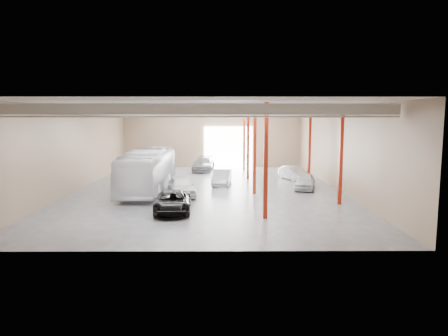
{
  "coord_description": "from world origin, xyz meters",
  "views": [
    {
      "loc": [
        1.15,
        -33.68,
        6.08
      ],
      "look_at": [
        1.35,
        -2.87,
        2.2
      ],
      "focal_mm": 32.0,
      "sensor_mm": 36.0,
      "label": 1
    }
  ],
  "objects_px": {
    "coach_bus": "(148,170)",
    "car_right_far": "(305,181)",
    "black_sedan": "(173,202)",
    "car_row_c": "(203,164)",
    "car_row_b": "(222,177)",
    "car_row_a": "(181,186)",
    "car_right_near": "(294,173)"
  },
  "relations": [
    {
      "from": "coach_bus",
      "to": "black_sedan",
      "type": "distance_m",
      "value": 8.48
    },
    {
      "from": "coach_bus",
      "to": "car_right_far",
      "type": "bearing_deg",
      "value": 2.7
    },
    {
      "from": "black_sedan",
      "to": "car_row_c",
      "type": "distance_m",
      "value": 20.38
    },
    {
      "from": "car_right_near",
      "to": "car_right_far",
      "type": "relative_size",
      "value": 1.03
    },
    {
      "from": "car_row_a",
      "to": "car_row_c",
      "type": "height_order",
      "value": "car_row_c"
    },
    {
      "from": "coach_bus",
      "to": "black_sedan",
      "type": "xyz_separation_m",
      "value": [
        2.98,
        -7.87,
        -1.05
      ]
    },
    {
      "from": "car_right_far",
      "to": "car_row_b",
      "type": "bearing_deg",
      "value": 178.51
    },
    {
      "from": "car_row_c",
      "to": "car_right_far",
      "type": "relative_size",
      "value": 1.35
    },
    {
      "from": "black_sedan",
      "to": "car_row_b",
      "type": "bearing_deg",
      "value": 69.64
    },
    {
      "from": "black_sedan",
      "to": "car_row_b",
      "type": "relative_size",
      "value": 1.12
    },
    {
      "from": "car_row_a",
      "to": "car_row_c",
      "type": "distance_m",
      "value": 15.04
    },
    {
      "from": "car_right_near",
      "to": "car_row_c",
      "type": "bearing_deg",
      "value": 124.11
    },
    {
      "from": "car_row_b",
      "to": "car_right_far",
      "type": "relative_size",
      "value": 1.09
    },
    {
      "from": "coach_bus",
      "to": "car_right_near",
      "type": "bearing_deg",
      "value": 23.78
    },
    {
      "from": "car_row_a",
      "to": "car_right_near",
      "type": "height_order",
      "value": "car_row_a"
    },
    {
      "from": "black_sedan",
      "to": "car_row_c",
      "type": "height_order",
      "value": "car_row_c"
    },
    {
      "from": "car_row_c",
      "to": "car_right_far",
      "type": "bearing_deg",
      "value": -47.8
    },
    {
      "from": "black_sedan",
      "to": "car_right_far",
      "type": "relative_size",
      "value": 1.22
    },
    {
      "from": "car_row_c",
      "to": "car_right_near",
      "type": "height_order",
      "value": "car_row_c"
    },
    {
      "from": "black_sedan",
      "to": "car_row_b",
      "type": "height_order",
      "value": "car_row_b"
    },
    {
      "from": "coach_bus",
      "to": "car_row_c",
      "type": "height_order",
      "value": "coach_bus"
    },
    {
      "from": "coach_bus",
      "to": "car_row_a",
      "type": "height_order",
      "value": "coach_bus"
    },
    {
      "from": "black_sedan",
      "to": "car_right_far",
      "type": "height_order",
      "value": "car_right_far"
    },
    {
      "from": "coach_bus",
      "to": "car_row_c",
      "type": "xyz_separation_m",
      "value": [
        4.05,
        12.48,
        -0.94
      ]
    },
    {
      "from": "car_row_a",
      "to": "car_row_c",
      "type": "bearing_deg",
      "value": 71.89
    },
    {
      "from": "coach_bus",
      "to": "car_row_a",
      "type": "relative_size",
      "value": 2.75
    },
    {
      "from": "black_sedan",
      "to": "car_row_c",
      "type": "xyz_separation_m",
      "value": [
        1.07,
        20.35,
        0.11
      ]
    },
    {
      "from": "coach_bus",
      "to": "car_row_b",
      "type": "xyz_separation_m",
      "value": [
        6.18,
        2.68,
        -1.01
      ]
    },
    {
      "from": "car_row_a",
      "to": "car_right_far",
      "type": "height_order",
      "value": "car_row_a"
    },
    {
      "from": "car_row_b",
      "to": "black_sedan",
      "type": "bearing_deg",
      "value": -101.21
    },
    {
      "from": "car_row_a",
      "to": "car_right_near",
      "type": "bearing_deg",
      "value": 24.52
    },
    {
      "from": "car_right_near",
      "to": "black_sedan",
      "type": "bearing_deg",
      "value": -146.74
    }
  ]
}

